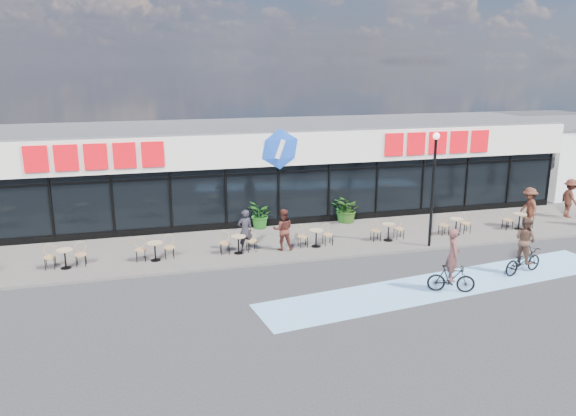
{
  "coord_description": "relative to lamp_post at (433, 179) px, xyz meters",
  "views": [
    {
      "loc": [
        -6.2,
        -17.98,
        7.67
      ],
      "look_at": [
        -0.47,
        3.5,
        1.85
      ],
      "focal_mm": 35.0,
      "sensor_mm": 36.0,
      "label": 1
    }
  ],
  "objects": [
    {
      "name": "ground",
      "position": [
        -5.4,
        -2.3,
        -2.98
      ],
      "size": [
        120.0,
        120.0,
        0.0
      ],
      "primitive_type": "plane",
      "color": "#28282B",
      "rests_on": "ground"
    },
    {
      "name": "sidewalk",
      "position": [
        -5.4,
        2.2,
        -2.93
      ],
      "size": [
        44.0,
        5.0,
        0.1
      ],
      "primitive_type": "cube",
      "color": "#59554F",
      "rests_on": "ground"
    },
    {
      "name": "bike_lane",
      "position": [
        -1.4,
        -3.8,
        -2.97
      ],
      "size": [
        14.17,
        4.13,
        0.01
      ],
      "primitive_type": "cube",
      "rotation": [
        0.0,
        0.0,
        0.14
      ],
      "color": "#77AEE2",
      "rests_on": "ground"
    },
    {
      "name": "building",
      "position": [
        -5.4,
        7.63,
        -0.64
      ],
      "size": [
        30.6,
        6.57,
        4.75
      ],
      "color": "black",
      "rests_on": "ground"
    },
    {
      "name": "lamp_post",
      "position": [
        0.0,
        0.0,
        0.0
      ],
      "size": [
        0.28,
        0.28,
        4.8
      ],
      "color": "black",
      "rests_on": "sidewalk"
    },
    {
      "name": "bistro_set_1",
      "position": [
        -14.58,
        1.24,
        -2.42
      ],
      "size": [
        1.54,
        0.62,
        0.9
      ],
      "color": "tan",
      "rests_on": "sidewalk"
    },
    {
      "name": "bistro_set_2",
      "position": [
        -11.27,
        1.24,
        -2.42
      ],
      "size": [
        1.54,
        0.62,
        0.9
      ],
      "color": "tan",
      "rests_on": "sidewalk"
    },
    {
      "name": "bistro_set_3",
      "position": [
        -7.97,
        1.24,
        -2.42
      ],
      "size": [
        1.54,
        0.62,
        0.9
      ],
      "color": "tan",
      "rests_on": "sidewalk"
    },
    {
      "name": "bistro_set_4",
      "position": [
        -4.66,
        1.24,
        -2.42
      ],
      "size": [
        1.54,
        0.62,
        0.9
      ],
      "color": "tan",
      "rests_on": "sidewalk"
    },
    {
      "name": "bistro_set_5",
      "position": [
        -1.36,
        1.24,
        -2.42
      ],
      "size": [
        1.54,
        0.62,
        0.9
      ],
      "color": "tan",
      "rests_on": "sidewalk"
    },
    {
      "name": "bistro_set_6",
      "position": [
        1.94,
        1.24,
        -2.42
      ],
      "size": [
        1.54,
        0.62,
        0.9
      ],
      "color": "tan",
      "rests_on": "sidewalk"
    },
    {
      "name": "bistro_set_7",
      "position": [
        5.25,
        1.24,
        -2.42
      ],
      "size": [
        1.54,
        0.62,
        0.9
      ],
      "color": "tan",
      "rests_on": "sidewalk"
    },
    {
      "name": "potted_plant_left",
      "position": [
        -6.35,
        4.37,
        -2.22
      ],
      "size": [
        1.28,
        1.4,
        1.32
      ],
      "primitive_type": "imported",
      "rotation": [
        0.0,
        0.0,
        4.95
      ],
      "color": "#1D5B1A",
      "rests_on": "sidewalk"
    },
    {
      "name": "potted_plant_mid",
      "position": [
        -2.29,
        4.4,
        -2.3
      ],
      "size": [
        1.17,
        1.05,
        1.15
      ],
      "primitive_type": "imported",
      "rotation": [
        0.0,
        0.0,
        2.98
      ],
      "color": "#175118",
      "rests_on": "sidewalk"
    },
    {
      "name": "potted_plant_right",
      "position": [
        -2.03,
        4.2,
        -2.22
      ],
      "size": [
        1.23,
        1.36,
        1.31
      ],
      "primitive_type": "imported",
      "rotation": [
        0.0,
        0.0,
        4.91
      ],
      "color": "#284F16",
      "rests_on": "sidewalk"
    },
    {
      "name": "patron_left",
      "position": [
        -7.63,
        1.43,
        -2.01
      ],
      "size": [
        0.68,
        0.5,
        1.74
      ],
      "primitive_type": "imported",
      "rotation": [
        0.0,
        0.0,
        3.28
      ],
      "color": "black",
      "rests_on": "sidewalk"
    },
    {
      "name": "patron_right",
      "position": [
        -6.1,
        1.13,
        -2.01
      ],
      "size": [
        0.96,
        0.81,
        1.74
      ],
      "primitive_type": "imported",
      "rotation": [
        0.0,
        0.0,
        2.95
      ],
      "color": "#4C221B",
      "rests_on": "sidewalk"
    },
    {
      "name": "pedestrian_a",
      "position": [
        5.77,
        1.25,
        -1.91
      ],
      "size": [
        0.93,
        1.35,
        1.93
      ],
      "primitive_type": "imported",
      "rotation": [
        0.0,
        0.0,
        -1.75
      ],
      "color": "#482619",
      "rests_on": "sidewalk"
    },
    {
      "name": "pedestrian_b",
      "position": [
        8.98,
        2.31,
        -1.9
      ],
      "size": [
        0.9,
        1.35,
        1.94
      ],
      "primitive_type": "imported",
      "rotation": [
        0.0,
        0.0,
        1.42
      ],
      "color": "#432118",
      "rests_on": "sidewalk"
    },
    {
      "name": "cyclist_a",
      "position": [
        -1.59,
        -4.41,
        -2.12
      ],
      "size": [
        1.66,
        1.03,
        2.27
      ],
      "color": "black",
      "rests_on": "ground"
    },
    {
      "name": "cyclist_b",
      "position": [
        1.91,
        -3.54,
        -2.13
      ],
      "size": [
        1.96,
        1.12,
        2.16
      ],
      "color": "black",
      "rests_on": "ground"
    }
  ]
}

